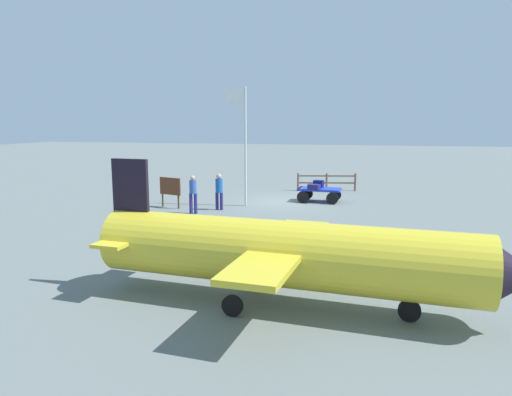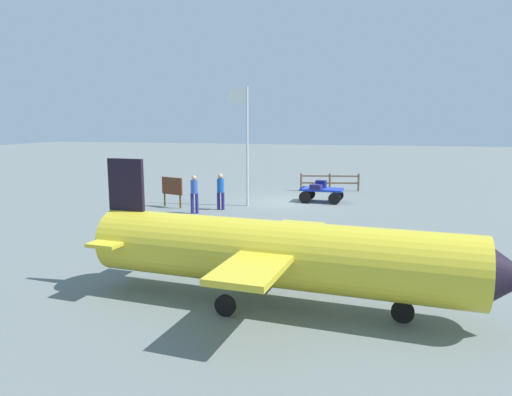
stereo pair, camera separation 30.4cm
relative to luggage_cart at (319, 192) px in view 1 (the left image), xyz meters
name	(u,v)px [view 1 (the left image)]	position (x,y,z in m)	size (l,w,h in m)	color
ground_plane	(288,201)	(1.50, 0.28, -0.49)	(120.00, 120.00, 0.00)	slate
luggage_cart	(319,192)	(0.00, 0.00, 0.00)	(2.09, 1.37, 0.67)	#1C35CB
suitcase_dark	(314,187)	(0.20, 0.45, 0.30)	(0.64, 0.52, 0.24)	navy
suitcase_olive	(319,184)	(0.06, -0.35, 0.36)	(0.54, 0.45, 0.35)	#0F164F
worker_lead	(219,189)	(4.09, 3.23, 0.44)	(0.34, 0.34, 1.62)	navy
worker_trailing	(193,192)	(4.89, 4.34, 0.44)	(0.38, 0.38, 1.64)	navy
airplane_near	(296,254)	(-0.96, 13.35, 0.66)	(8.87, 5.02, 3.04)	gold
flagpole	(243,136)	(3.32, 1.97, 2.76)	(0.98, 0.10, 5.46)	silver
signboard	(170,188)	(6.44, 3.23, 0.42)	(1.17, 0.44, 1.38)	#4C3319
wooden_fence	(327,181)	(-0.02, -3.83, 0.09)	(3.30, 0.78, 1.00)	brown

